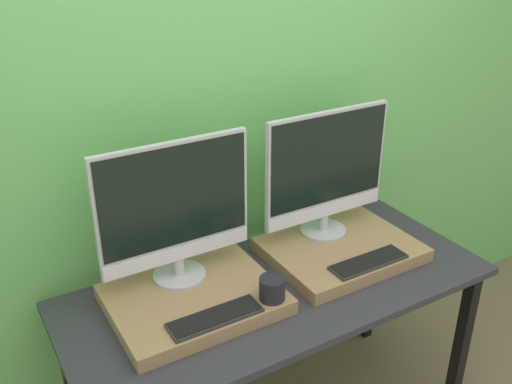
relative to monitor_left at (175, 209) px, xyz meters
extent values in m
cube|color=#66B75B|center=(0.33, 0.26, 0.18)|extent=(8.00, 0.04, 2.60)
cube|color=#2D2D33|center=(0.33, -0.17, -0.36)|extent=(1.65, 0.71, 0.03)
cube|color=black|center=(1.10, -0.47, -0.74)|extent=(0.05, 0.05, 0.75)
cube|color=black|center=(1.10, 0.13, -0.74)|extent=(0.05, 0.05, 0.75)
cube|color=#99754C|center=(0.00, -0.12, -0.31)|extent=(0.59, 0.46, 0.05)
cylinder|color=#B2B2B7|center=(0.00, 0.00, -0.28)|extent=(0.20, 0.20, 0.01)
cylinder|color=#B2B2B7|center=(0.00, 0.00, -0.24)|extent=(0.04, 0.04, 0.07)
cube|color=#B2B2B7|center=(0.00, 0.00, 0.02)|extent=(0.57, 0.02, 0.46)
cube|color=black|center=(0.00, -0.01, 0.05)|extent=(0.55, 0.00, 0.38)
cube|color=silver|center=(0.00, -0.01, -0.18)|extent=(0.57, 0.00, 0.06)
cube|color=#2D2D2D|center=(0.00, -0.29, -0.28)|extent=(0.33, 0.10, 0.01)
cube|color=black|center=(0.00, -0.29, -0.27)|extent=(0.32, 0.09, 0.00)
cylinder|color=black|center=(0.22, -0.29, -0.24)|extent=(0.09, 0.09, 0.08)
cube|color=#99754C|center=(0.67, -0.12, -0.31)|extent=(0.59, 0.46, 0.05)
cylinder|color=#B2B2B7|center=(0.67, 0.00, -0.28)|extent=(0.20, 0.20, 0.01)
cylinder|color=#B2B2B7|center=(0.67, 0.00, -0.24)|extent=(0.04, 0.04, 0.07)
cube|color=#B2B2B7|center=(0.67, 0.00, 0.02)|extent=(0.57, 0.02, 0.46)
cube|color=black|center=(0.67, -0.01, 0.05)|extent=(0.55, 0.00, 0.38)
cube|color=silver|center=(0.67, -0.01, -0.18)|extent=(0.57, 0.00, 0.06)
cube|color=#2D2D2D|center=(0.67, -0.29, -0.28)|extent=(0.33, 0.10, 0.01)
cube|color=black|center=(0.67, -0.29, -0.27)|extent=(0.32, 0.09, 0.00)
camera|label=1|loc=(-0.67, -1.68, 0.93)|focal=40.00mm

